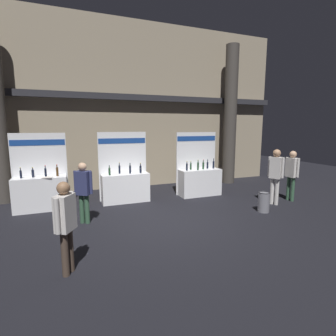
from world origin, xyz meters
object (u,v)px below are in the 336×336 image
(exhibitor_booth_0, at_px, (41,190))
(exhibitor_booth_1, at_px, (125,184))
(exhibitor_booth_2, at_px, (199,179))
(visitor_3, at_px, (83,188))
(visitor_1, at_px, (65,220))
(visitor_0, at_px, (276,172))
(trash_bin, at_px, (264,202))
(visitor_4, at_px, (292,171))

(exhibitor_booth_0, bearing_deg, exhibitor_booth_1, -0.54)
(exhibitor_booth_1, distance_m, exhibitor_booth_2, 2.80)
(visitor_3, bearing_deg, visitor_1, 112.98)
(visitor_0, relative_size, visitor_1, 1.11)
(trash_bin, height_order, visitor_3, visitor_3)
(exhibitor_booth_2, bearing_deg, visitor_1, -139.76)
(exhibitor_booth_1, bearing_deg, exhibitor_booth_0, 179.46)
(exhibitor_booth_1, relative_size, visitor_1, 1.44)
(visitor_1, xyz_separation_m, visitor_3, (0.42, 2.43, 0.00))
(exhibitor_booth_1, height_order, visitor_4, exhibitor_booth_1)
(visitor_4, bearing_deg, exhibitor_booth_0, 72.11)
(visitor_3, bearing_deg, exhibitor_booth_1, -98.11)
(exhibitor_booth_1, distance_m, visitor_1, 4.52)
(exhibitor_booth_1, relative_size, visitor_4, 1.37)
(trash_bin, bearing_deg, exhibitor_booth_1, 144.59)
(exhibitor_booth_1, height_order, trash_bin, exhibitor_booth_1)
(exhibitor_booth_0, bearing_deg, visitor_0, -16.73)
(exhibitor_booth_0, relative_size, visitor_1, 1.43)
(visitor_1, bearing_deg, exhibitor_booth_1, 6.38)
(visitor_3, bearing_deg, exhibitor_booth_2, -127.56)
(exhibitor_booth_1, relative_size, trash_bin, 3.89)
(trash_bin, bearing_deg, visitor_3, 169.38)
(exhibitor_booth_0, bearing_deg, visitor_4, -13.95)
(visitor_0, xyz_separation_m, visitor_4, (0.87, 0.16, -0.06))
(exhibitor_booth_2, height_order, visitor_3, exhibitor_booth_2)
(exhibitor_booth_2, distance_m, visitor_4, 3.23)
(exhibitor_booth_1, distance_m, visitor_0, 5.05)
(trash_bin, height_order, visitor_1, visitor_1)
(exhibitor_booth_2, xyz_separation_m, visitor_0, (1.76, -1.98, 0.51))
(exhibitor_booth_1, height_order, visitor_3, exhibitor_booth_1)
(exhibitor_booth_1, xyz_separation_m, trash_bin, (3.69, -2.63, -0.29))
(trash_bin, distance_m, visitor_3, 5.27)
(visitor_1, bearing_deg, visitor_0, -42.14)
(exhibitor_booth_0, distance_m, visitor_1, 4.21)
(exhibitor_booth_0, relative_size, visitor_4, 1.36)
(visitor_4, bearing_deg, exhibitor_booth_2, 51.35)
(exhibitor_booth_2, distance_m, trash_bin, 2.65)
(exhibitor_booth_2, height_order, visitor_4, exhibitor_booth_2)
(visitor_0, height_order, visitor_1, visitor_0)
(visitor_0, bearing_deg, trash_bin, -87.00)
(trash_bin, bearing_deg, exhibitor_booth_2, 110.03)
(exhibitor_booth_1, bearing_deg, visitor_1, -114.49)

